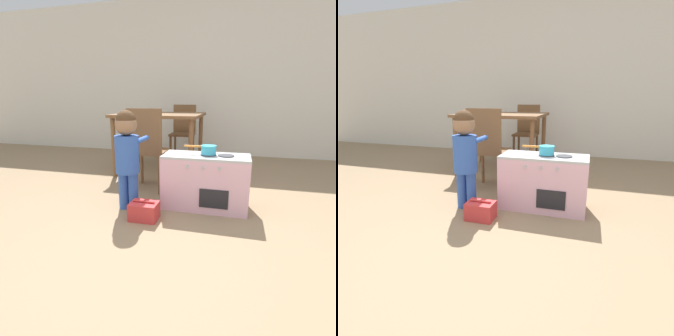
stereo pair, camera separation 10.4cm
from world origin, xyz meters
TOP-DOWN VIEW (x-y plane):
  - ground_plane at (0.00, 0.00)m, footprint 16.00×16.00m
  - wall_back at (0.00, 3.39)m, footprint 10.00×0.06m
  - play_kitchen at (0.34, 0.94)m, footprint 0.75×0.35m
  - toy_pot at (0.35, 0.94)m, footprint 0.28×0.13m
  - child_figure at (-0.32, 0.74)m, footprint 0.23×0.36m
  - toy_basket at (-0.11, 0.56)m, footprint 0.23×0.17m
  - dining_table at (-0.41, 2.04)m, footprint 1.09×0.93m
  - dining_chair_near at (-0.31, 1.24)m, footprint 0.37×0.37m
  - dining_chair_far at (-0.26, 2.82)m, footprint 0.37×0.37m

SIDE VIEW (x-z plane):
  - ground_plane at x=0.00m, z-range 0.00..0.00m
  - toy_basket at x=-0.11m, z-range -0.01..0.15m
  - play_kitchen at x=0.34m, z-range 0.00..0.49m
  - dining_chair_near at x=-0.31m, z-range 0.03..0.90m
  - dining_chair_far at x=-0.26m, z-range 0.03..0.90m
  - toy_pot at x=0.35m, z-range 0.50..0.58m
  - child_figure at x=-0.32m, z-range 0.11..0.99m
  - dining_table at x=-0.41m, z-range 0.29..1.07m
  - wall_back at x=0.00m, z-range 0.00..2.60m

